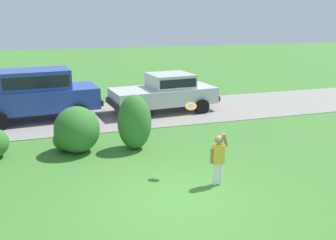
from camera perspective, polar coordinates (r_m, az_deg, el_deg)
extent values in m
plane|color=#3D752D|center=(8.31, 1.36, -12.07)|extent=(80.00, 80.00, 0.00)
cube|color=gray|center=(15.18, -7.93, 0.72)|extent=(28.00, 4.40, 0.02)
ellipsoid|color=#33702B|center=(11.17, -13.60, -1.42)|extent=(1.30, 1.29, 1.36)
ellipsoid|color=#33702B|center=(11.48, -15.14, -2.82)|extent=(0.76, 0.76, 0.69)
ellipsoid|color=#33702B|center=(11.12, -5.09, -0.32)|extent=(1.00, 0.96, 1.65)
cube|color=silver|center=(15.52, -0.74, 3.74)|extent=(4.35, 2.21, 0.64)
cube|color=silver|center=(15.53, 0.34, 6.00)|extent=(1.82, 1.76, 0.56)
cube|color=black|center=(15.53, 0.34, 6.00)|extent=(1.69, 1.77, 0.34)
cylinder|color=black|center=(14.30, -4.14, 1.11)|extent=(0.62, 0.27, 0.60)
cylinder|color=black|center=(16.05, -6.32, 2.65)|extent=(0.62, 0.27, 0.60)
cylinder|color=black|center=(15.31, 5.12, 2.05)|extent=(0.62, 0.27, 0.60)
cylinder|color=black|center=(16.95, 2.15, 3.42)|extent=(0.62, 0.27, 0.60)
cube|color=black|center=(14.90, -8.39, 2.44)|extent=(0.28, 1.75, 0.20)
cube|color=black|center=(16.46, 6.19, 3.76)|extent=(0.28, 1.75, 0.20)
cube|color=#28429E|center=(15.10, -19.25, 2.99)|extent=(4.66, 2.27, 0.80)
cube|color=#28429E|center=(14.96, -19.51, 5.83)|extent=(2.62, 1.85, 0.72)
cube|color=black|center=(14.96, -19.51, 5.83)|extent=(2.43, 1.85, 0.43)
cylinder|color=black|center=(14.45, -13.28, 1.04)|extent=(0.70, 0.29, 0.68)
cylinder|color=black|center=(16.25, -14.48, 2.55)|extent=(0.70, 0.29, 0.68)
cube|color=black|center=(15.45, -10.71, 3.11)|extent=(0.29, 1.75, 0.20)
cylinder|color=white|center=(8.98, 7.09, -8.06)|extent=(0.10, 0.10, 0.55)
cylinder|color=white|center=(9.01, 7.96, -8.00)|extent=(0.10, 0.10, 0.55)
cube|color=gold|center=(8.81, 7.64, -5.08)|extent=(0.29, 0.21, 0.44)
sphere|color=#A37556|center=(8.70, 7.72, -2.98)|extent=(0.20, 0.20, 0.20)
cylinder|color=#A37556|center=(8.79, 8.65, -2.96)|extent=(0.22, 0.22, 0.39)
cylinder|color=#A37556|center=(8.79, 6.61, -5.44)|extent=(0.07, 0.07, 0.36)
cylinder|color=orange|center=(9.22, 3.48, 2.09)|extent=(0.31, 0.26, 0.21)
cylinder|color=#337FDB|center=(9.22, 3.48, 2.12)|extent=(0.17, 0.15, 0.13)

